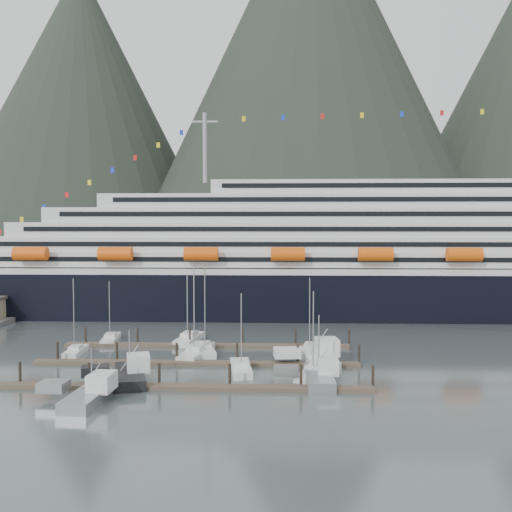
% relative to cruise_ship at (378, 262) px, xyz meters
% --- Properties ---
extents(ground, '(1600.00, 1600.00, 0.00)m').
position_rel_cruise_ship_xyz_m(ground, '(-30.03, -54.94, -12.04)').
color(ground, '#4D5A5B').
rests_on(ground, ground).
extents(mountains, '(870.00, 440.00, 420.00)m').
position_rel_cruise_ship_xyz_m(mountains, '(22.46, 533.60, 151.36)').
color(mountains, black).
rests_on(mountains, ground).
extents(cruise_ship, '(210.00, 30.40, 50.30)m').
position_rel_cruise_ship_xyz_m(cruise_ship, '(0.00, 0.00, 0.00)').
color(cruise_ship, black).
rests_on(cruise_ship, ground).
extents(dock_near, '(48.18, 2.28, 3.20)m').
position_rel_cruise_ship_xyz_m(dock_near, '(-34.95, -64.89, -11.73)').
color(dock_near, '#4C3D31').
rests_on(dock_near, ground).
extents(dock_mid, '(48.18, 2.28, 3.20)m').
position_rel_cruise_ship_xyz_m(dock_mid, '(-34.95, -51.89, -11.73)').
color(dock_mid, '#4C3D31').
rests_on(dock_mid, ground).
extents(dock_far, '(48.18, 2.28, 3.20)m').
position_rel_cruise_ship_xyz_m(dock_far, '(-34.95, -38.89, -11.73)').
color(dock_far, '#4C3D31').
rests_on(dock_far, ground).
extents(sailboat_a, '(2.78, 8.00, 12.51)m').
position_rel_cruise_ship_xyz_m(sailboat_a, '(-55.14, -45.45, -11.63)').
color(sailboat_a, silver).
rests_on(sailboat_a, ground).
extents(sailboat_b, '(4.96, 10.62, 15.08)m').
position_rel_cruise_ship_xyz_m(sailboat_b, '(-34.82, -43.54, -11.61)').
color(sailboat_b, silver).
rests_on(sailboat_b, ground).
extents(sailboat_c, '(3.86, 9.96, 11.61)m').
position_rel_cruise_ship_xyz_m(sailboat_c, '(-28.13, -55.75, -11.63)').
color(sailboat_c, silver).
rests_on(sailboat_c, ground).
extents(sailboat_d, '(4.66, 12.37, 15.17)m').
position_rel_cruise_ship_xyz_m(sailboat_d, '(-35.79, -45.74, -11.60)').
color(sailboat_d, silver).
rests_on(sailboat_d, ground).
extents(sailboat_e, '(3.51, 9.35, 11.11)m').
position_rel_cruise_ship_xyz_m(sailboat_e, '(-52.52, -34.95, -11.65)').
color(sailboat_e, silver).
rests_on(sailboat_e, ground).
extents(sailboat_f, '(4.33, 10.48, 12.33)m').
position_rel_cruise_ship_xyz_m(sailboat_f, '(-38.57, -34.95, -11.61)').
color(sailboat_f, silver).
rests_on(sailboat_f, ground).
extents(sailboat_g, '(4.00, 10.38, 12.62)m').
position_rel_cruise_ship_xyz_m(sailboat_g, '(-17.83, -43.25, -11.63)').
color(sailboat_g, silver).
rests_on(sailboat_g, ground).
extents(sailboat_h, '(6.24, 9.60, 12.16)m').
position_rel_cruise_ship_xyz_m(sailboat_h, '(-17.84, -57.87, -11.62)').
color(sailboat_h, silver).
rests_on(sailboat_h, ground).
extents(trawler_a, '(9.04, 12.52, 6.77)m').
position_rel_cruise_ship_xyz_m(trawler_a, '(-44.92, -69.93, -11.16)').
color(trawler_a, '#999C9F').
rests_on(trawler_a, ground).
extents(trawler_b, '(9.52, 11.96, 7.41)m').
position_rel_cruise_ship_xyz_m(trawler_b, '(-42.57, -61.49, -11.11)').
color(trawler_b, black).
rests_on(trawler_b, ground).
extents(trawler_d, '(8.43, 11.41, 6.75)m').
position_rel_cruise_ship_xyz_m(trawler_d, '(-17.72, -60.92, -11.17)').
color(trawler_d, '#999C9F').
rests_on(trawler_d, ground).
extents(trawler_e, '(9.75, 12.78, 8.09)m').
position_rel_cruise_ship_xyz_m(trawler_e, '(-17.09, -50.82, -11.05)').
color(trawler_e, silver).
rests_on(trawler_e, ground).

